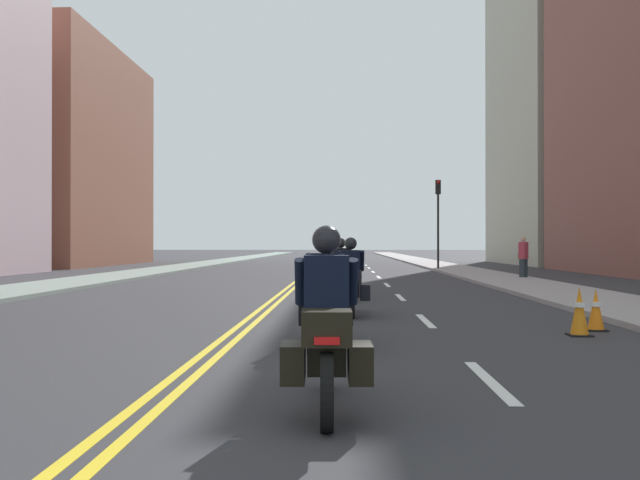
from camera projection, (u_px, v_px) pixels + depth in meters
ground_plane at (317, 266)px, 47.73m from camera, size 264.00×264.00×0.00m
sidewalk_left at (197, 265)px, 48.00m from camera, size 2.91×144.00×0.12m
sidewalk_right at (438, 265)px, 47.46m from camera, size 2.91×144.00×0.12m
centreline_yellow_inner at (315, 266)px, 47.74m from camera, size 0.12×132.00×0.01m
centreline_yellow_outer at (319, 266)px, 47.73m from camera, size 0.12×132.00×0.01m
lane_dashes_white at (382, 281)px, 28.63m from camera, size 0.14×56.40×0.01m
building_left_2 at (73, 157)px, 49.87m from camera, size 6.61×17.83×15.23m
building_right_2 at (568, 65)px, 52.43m from camera, size 8.96×16.33×29.62m
motorcycle_0 at (326, 336)px, 6.24m from camera, size 0.77×2.21×1.65m
motorcycle_1 at (325, 300)px, 10.36m from camera, size 0.78×2.24×1.62m
motorcycle_2 at (351, 284)px, 14.73m from camera, size 0.76×2.21×1.63m
motorcycle_3 at (341, 275)px, 18.73m from camera, size 0.78×2.16×1.65m
motorcycle_4 at (340, 270)px, 22.14m from camera, size 0.77×2.17×1.59m
traffic_cone_1 at (579, 311)px, 11.39m from camera, size 0.36×0.36×0.80m
traffic_cone_2 at (596, 310)px, 12.07m from camera, size 0.34×0.34×0.72m
traffic_light_far at (438, 208)px, 39.80m from camera, size 0.28×0.38×5.10m
pedestrian_0 at (523, 257)px, 29.09m from camera, size 0.36×0.50×1.80m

